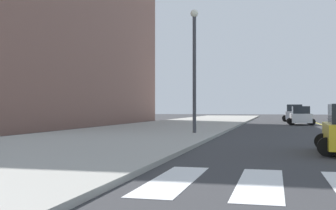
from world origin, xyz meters
The scene contains 5 objects.
sidewalk_kerb_west centered at (-12.20, 20.00, 0.07)m, with size 10.00×120.00×0.15m, color #9E9B93.
lane_divider_paint centered at (0.00, 40.00, 0.01)m, with size 0.16×80.00×0.01m, color yellow.
car_white_nearest centered at (-1.93, 36.92, 0.81)m, with size 2.48×3.91×1.73m.
car_silver_sixth centered at (-2.06, 47.84, 0.93)m, with size 2.80×4.46×1.98m.
street_lamp centered at (-8.66, 19.18, 4.31)m, with size 0.44×0.44×7.00m.
Camera 1 is at (-4.20, -4.92, 1.52)m, focal length 46.20 mm.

